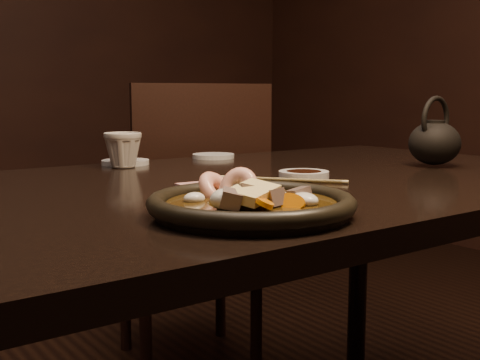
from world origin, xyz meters
TOP-DOWN VIEW (x-y plane):
  - table at (0.00, 0.00)m, footprint 1.60×0.90m
  - chair at (0.28, 0.69)m, footprint 0.55×0.55m
  - plate at (-0.22, -0.28)m, footprint 0.29×0.29m
  - stirfry at (-0.22, -0.28)m, footprint 0.16×0.20m
  - soy_dish at (0.10, -0.04)m, footprint 0.10×0.10m
  - saucer_left at (-0.09, 0.39)m, footprint 0.11×0.11m
  - saucer_right at (0.17, 0.39)m, footprint 0.11×0.11m
  - tea_cup at (-0.12, 0.34)m, footprint 0.10×0.09m
  - chopsticks at (0.03, -0.05)m, footprint 0.16×0.21m
  - napkin at (-0.09, -0.06)m, footprint 0.18×0.18m
  - teapot at (0.48, -0.07)m, footprint 0.15×0.12m

SIDE VIEW (x-z plane):
  - chair at x=0.28m, z-range 0.04..0.99m
  - table at x=0.00m, z-range 0.30..1.05m
  - napkin at x=-0.09m, z-range 0.75..0.75m
  - chopsticks at x=0.03m, z-range 0.75..0.76m
  - saucer_right at x=0.17m, z-range 0.75..0.76m
  - saucer_left at x=-0.09m, z-range 0.75..0.76m
  - soy_dish at x=0.10m, z-range 0.75..0.76m
  - plate at x=-0.22m, z-range 0.75..0.78m
  - stirfry at x=-0.22m, z-range 0.74..0.81m
  - tea_cup at x=-0.12m, z-range 0.75..0.84m
  - teapot at x=0.48m, z-range 0.73..0.89m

